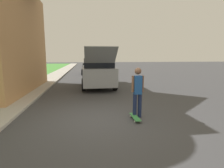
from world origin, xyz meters
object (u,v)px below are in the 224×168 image
(suv_parked, at_px, (98,71))
(skateboard, at_px, (135,117))
(car_down_street, at_px, (90,69))
(skateboarder, at_px, (138,90))

(suv_parked, relative_size, skateboard, 6.94)
(car_down_street, xyz_separation_m, skateboarder, (1.24, -15.12, 0.29))
(suv_parked, bearing_deg, skateboard, -83.53)
(car_down_street, relative_size, skateboard, 5.12)
(suv_parked, xyz_separation_m, skateboard, (0.75, -6.60, -0.96))
(suv_parked, height_order, car_down_street, suv_parked)
(skateboarder, distance_m, skateboard, 0.88)
(suv_parked, distance_m, skateboarder, 6.45)
(skateboarder, relative_size, skateboard, 2.07)
(suv_parked, xyz_separation_m, car_down_street, (-0.36, 8.74, -0.41))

